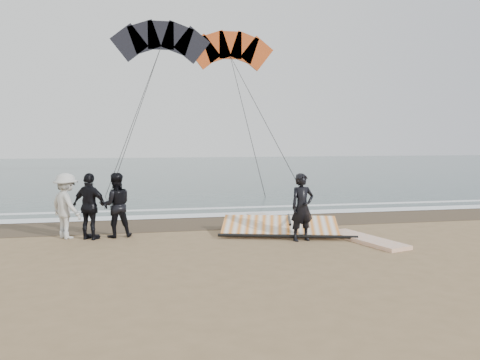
{
  "coord_description": "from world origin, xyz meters",
  "views": [
    {
      "loc": [
        -2.65,
        -11.42,
        2.91
      ],
      "look_at": [
        0.19,
        3.0,
        1.6
      ],
      "focal_mm": 35.0,
      "sensor_mm": 36.0,
      "label": 1
    }
  ],
  "objects_px": {
    "sail_rig": "(276,227)",
    "board_white": "(366,240)",
    "board_cream": "(269,220)",
    "man_main": "(302,207)"
  },
  "relations": [
    {
      "from": "board_white",
      "to": "board_cream",
      "type": "distance_m",
      "value": 4.11
    },
    {
      "from": "board_white",
      "to": "sail_rig",
      "type": "xyz_separation_m",
      "value": [
        -2.21,
        1.53,
        0.14
      ]
    },
    {
      "from": "board_cream",
      "to": "sail_rig",
      "type": "bearing_deg",
      "value": -110.21
    },
    {
      "from": "sail_rig",
      "to": "man_main",
      "type": "bearing_deg",
      "value": -67.58
    },
    {
      "from": "man_main",
      "to": "board_white",
      "type": "relative_size",
      "value": 0.72
    },
    {
      "from": "board_white",
      "to": "man_main",
      "type": "bearing_deg",
      "value": 149.42
    },
    {
      "from": "sail_rig",
      "to": "board_white",
      "type": "bearing_deg",
      "value": -34.77
    },
    {
      "from": "man_main",
      "to": "sail_rig",
      "type": "relative_size",
      "value": 0.5
    },
    {
      "from": "man_main",
      "to": "board_cream",
      "type": "distance_m",
      "value": 3.34
    },
    {
      "from": "man_main",
      "to": "sail_rig",
      "type": "height_order",
      "value": "man_main"
    }
  ]
}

